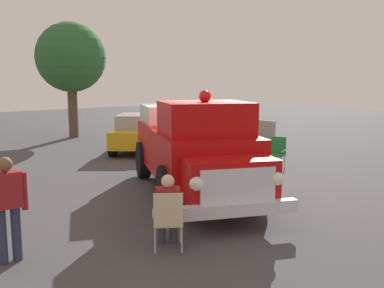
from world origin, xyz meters
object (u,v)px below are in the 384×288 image
object	(u,v)px
classic_hot_rod	(140,131)
spectator_standing	(7,202)
spectator_seated	(168,208)
lawn_chair_by_car	(277,151)
lawn_chair_near_truck	(168,217)
traffic_cone	(218,156)
oak_tree_left	(71,58)
vintage_fire_truck	(194,145)

from	to	relation	value
classic_hot_rod	spectator_standing	bearing A→B (deg)	136.74
classic_hot_rod	spectator_seated	size ratio (longest dim) A/B	3.50
lawn_chair_by_car	spectator_standing	xyz separation A→B (m)	(-1.99, 8.77, 0.37)
lawn_chair_near_truck	lawn_chair_by_car	bearing A→B (deg)	-64.16
classic_hot_rod	traffic_cone	distance (m)	4.32
spectator_seated	spectator_standing	world-z (taller)	spectator_standing
classic_hot_rod	lawn_chair_near_truck	xyz separation A→B (m)	(-9.09, 5.24, -0.16)
classic_hot_rod	oak_tree_left	xyz separation A→B (m)	(5.27, 0.50, 3.06)
vintage_fire_truck	traffic_cone	xyz separation A→B (m)	(2.17, -2.78, -0.89)
vintage_fire_truck	lawn_chair_near_truck	size ratio (longest dim) A/B	6.19
classic_hot_rod	oak_tree_left	bearing A→B (deg)	5.38
spectator_seated	oak_tree_left	bearing A→B (deg)	-18.14
lawn_chair_by_car	traffic_cone	xyz separation A→B (m)	(1.61, 1.07, -0.28)
vintage_fire_truck	traffic_cone	size ratio (longest dim) A/B	9.94
spectator_standing	lawn_chair_by_car	bearing A→B (deg)	-77.24
spectator_standing	lawn_chair_near_truck	bearing A→B (deg)	-118.93
lawn_chair_by_car	spectator_seated	distance (m)	7.21
lawn_chair_near_truck	lawn_chair_by_car	world-z (taller)	same
lawn_chair_near_truck	oak_tree_left	bearing A→B (deg)	-18.28
vintage_fire_truck	classic_hot_rod	xyz separation A→B (m)	(6.45, -2.51, -0.45)
vintage_fire_truck	lawn_chair_near_truck	world-z (taller)	vintage_fire_truck
lawn_chair_by_car	oak_tree_left	bearing A→B (deg)	9.39
classic_hot_rod	spectator_standing	size ratio (longest dim) A/B	2.70
vintage_fire_truck	traffic_cone	world-z (taller)	vintage_fire_truck
vintage_fire_truck	lawn_chair_by_car	xyz separation A→B (m)	(0.56, -3.86, -0.61)
spectator_standing	oak_tree_left	world-z (taller)	oak_tree_left
vintage_fire_truck	oak_tree_left	xyz separation A→B (m)	(11.72, -2.01, 2.61)
lawn_chair_by_car	spectator_seated	world-z (taller)	spectator_seated
vintage_fire_truck	spectator_seated	bearing A→B (deg)	133.58
traffic_cone	spectator_standing	bearing A→B (deg)	115.05
oak_tree_left	spectator_standing	bearing A→B (deg)	152.24
classic_hot_rod	traffic_cone	bearing A→B (deg)	-176.32
classic_hot_rod	oak_tree_left	distance (m)	6.11
oak_tree_left	lawn_chair_by_car	bearing A→B (deg)	-170.61
classic_hot_rod	spectator_seated	world-z (taller)	classic_hot_rod
spectator_standing	oak_tree_left	distance (m)	15.13
lawn_chair_by_car	oak_tree_left	size ratio (longest dim) A/B	0.19
spectator_seated	traffic_cone	xyz separation A→B (m)	(4.69, -5.44, -0.39)
oak_tree_left	traffic_cone	xyz separation A→B (m)	(-9.55, -0.77, -3.50)
vintage_fire_truck	oak_tree_left	world-z (taller)	oak_tree_left
lawn_chair_near_truck	lawn_chair_by_car	distance (m)	7.32
spectator_seated	traffic_cone	distance (m)	7.19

